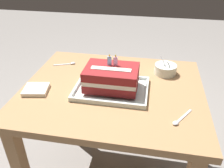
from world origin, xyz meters
name	(u,v)px	position (x,y,z in m)	size (l,w,h in m)	color
dining_table	(113,105)	(0.00, 0.00, 0.59)	(0.93, 0.78, 0.70)	#9E754C
foil_tray	(111,89)	(0.00, -0.03, 0.71)	(0.37, 0.27, 0.02)	silver
birthday_cake	(111,77)	(0.00, -0.03, 0.78)	(0.26, 0.18, 0.16)	maroon
bowl_stack	(165,69)	(0.27, 0.20, 0.73)	(0.13, 0.13, 0.11)	silver
serving_spoon_near_tray	(70,63)	(-0.31, 0.22, 0.71)	(0.13, 0.06, 0.01)	silver
serving_spoon_by_bowls	(178,121)	(0.32, -0.22, 0.71)	(0.09, 0.13, 0.01)	silver
napkin_pile	(36,90)	(-0.37, -0.10, 0.71)	(0.14, 0.13, 0.02)	silver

